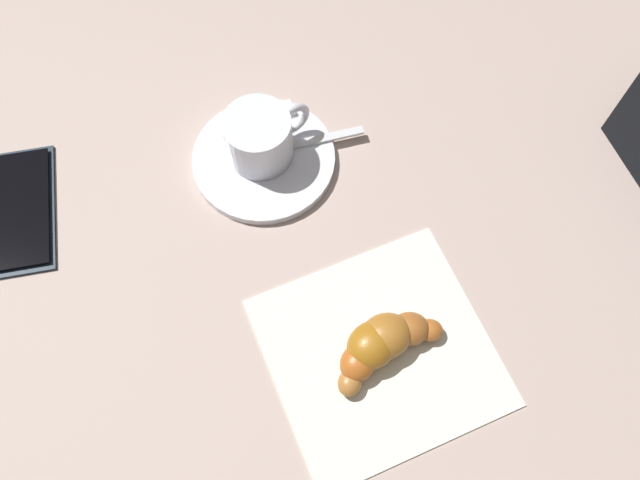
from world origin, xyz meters
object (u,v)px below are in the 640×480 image
Objects in this scene: teaspoon at (277,148)px; cell_phone at (20,209)px; saucer at (268,157)px; napkin at (379,352)px; sugar_packet at (262,118)px; espresso_cup at (258,138)px; croissant at (383,342)px.

teaspoon is 0.27m from cell_phone.
saucer is 0.75× the size of napkin.
sugar_packet is 0.36× the size of napkin.
saucer is at bearing -3.24° from napkin.
sugar_packet is at bearing -6.29° from napkin.
teaspoon is at bearing -90.35° from saucer.
teaspoon is 0.70× the size of napkin.
espresso_cup reaches higher than saucer.
napkin is 1.64× the size of croissant.
espresso_cup is at bearing 65.98° from sugar_packet.
sugar_packet is 0.28m from napkin.
espresso_cup is 0.03m from teaspoon.
espresso_cup is 0.80× the size of croissant.
cell_phone is (0.31, 0.23, -0.01)m from croissant.
croissant reaches higher than napkin.
teaspoon is at bearing 90.39° from sugar_packet.
espresso_cup reaches higher than croissant.
napkin is 0.02m from croissant.
sugar_packet reaches higher than napkin.
napkin is 1.26× the size of cell_phone.
napkin is (-0.23, 0.03, -0.01)m from teaspoon.
napkin is at bearing 128.35° from croissant.
espresso_cup reaches higher than napkin.
teaspoon is 1.97× the size of sugar_packet.
sugar_packet is (0.04, -0.01, 0.00)m from teaspoon.
croissant reaches higher than saucer.
sugar_packet is at bearing -22.48° from saucer.
espresso_cup reaches higher than cell_phone.
teaspoon is 0.88× the size of cell_phone.
cell_phone is at bearing 73.34° from teaspoon.
saucer is at bearing -107.40° from cell_phone.
espresso_cup reaches higher than teaspoon.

